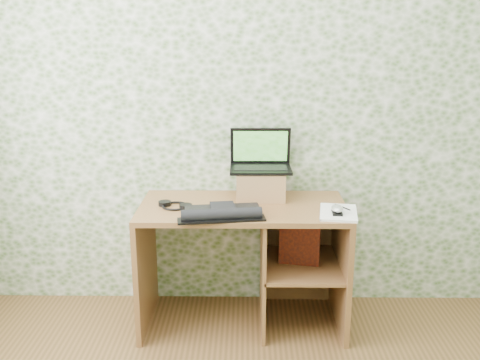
{
  "coord_description": "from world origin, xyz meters",
  "views": [
    {
      "loc": [
        0.02,
        -1.5,
        1.72
      ],
      "look_at": [
        -0.02,
        1.39,
        0.92
      ],
      "focal_mm": 40.0,
      "sensor_mm": 36.0,
      "label": 1
    }
  ],
  "objects_px": {
    "desk": "(256,246)",
    "riser": "(260,184)",
    "notepad": "(338,213)",
    "laptop": "(260,160)",
    "keyboard": "(222,213)"
  },
  "relations": [
    {
      "from": "desk",
      "to": "riser",
      "type": "height_order",
      "value": "riser"
    },
    {
      "from": "riser",
      "to": "laptop",
      "type": "height_order",
      "value": "laptop"
    },
    {
      "from": "desk",
      "to": "laptop",
      "type": "relative_size",
      "value": 3.28
    },
    {
      "from": "riser",
      "to": "notepad",
      "type": "bearing_deg",
      "value": -33.86
    },
    {
      "from": "riser",
      "to": "keyboard",
      "type": "relative_size",
      "value": 0.6
    },
    {
      "from": "keyboard",
      "to": "notepad",
      "type": "height_order",
      "value": "keyboard"
    },
    {
      "from": "laptop",
      "to": "keyboard",
      "type": "distance_m",
      "value": 0.48
    },
    {
      "from": "laptop",
      "to": "riser",
      "type": "bearing_deg",
      "value": -90.54
    },
    {
      "from": "desk",
      "to": "notepad",
      "type": "height_order",
      "value": "notepad"
    },
    {
      "from": "riser",
      "to": "notepad",
      "type": "relative_size",
      "value": 1.01
    },
    {
      "from": "riser",
      "to": "notepad",
      "type": "xyz_separation_m",
      "value": [
        0.43,
        -0.29,
        -0.08
      ]
    },
    {
      "from": "laptop",
      "to": "keyboard",
      "type": "bearing_deg",
      "value": -120.28
    },
    {
      "from": "desk",
      "to": "riser",
      "type": "relative_size",
      "value": 4.18
    },
    {
      "from": "riser",
      "to": "laptop",
      "type": "relative_size",
      "value": 0.78
    },
    {
      "from": "desk",
      "to": "laptop",
      "type": "xyz_separation_m",
      "value": [
        0.03,
        0.15,
        0.5
      ]
    }
  ]
}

